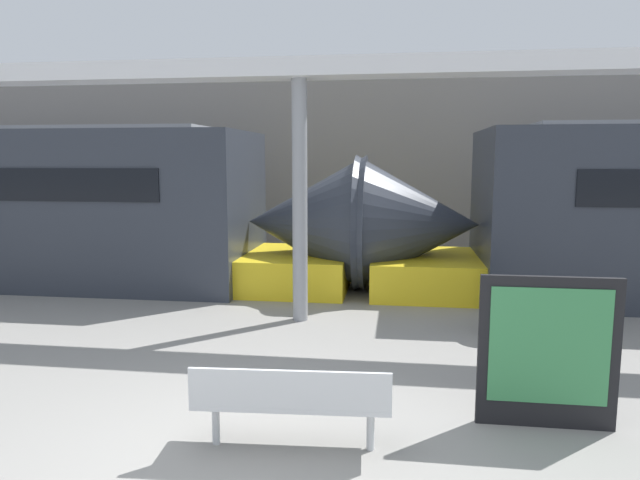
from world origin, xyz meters
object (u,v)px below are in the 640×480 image
object	(u,v)px
support_column_near	(300,202)
poster_board	(548,352)
bench_near	(291,399)
trash_bin	(509,307)

from	to	relation	value
support_column_near	poster_board	bearing A→B (deg)	-48.29
bench_near	support_column_near	distance (m)	4.38
support_column_near	bench_near	bearing A→B (deg)	-81.22
bench_near	poster_board	size ratio (longest dim) A/B	1.19
bench_near	poster_board	bearing A→B (deg)	15.28
bench_near	support_column_near	size ratio (longest dim) A/B	0.47
bench_near	trash_bin	world-z (taller)	trash_bin
poster_board	support_column_near	bearing A→B (deg)	131.71
bench_near	trash_bin	distance (m)	4.56
poster_board	bench_near	bearing A→B (deg)	-161.25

